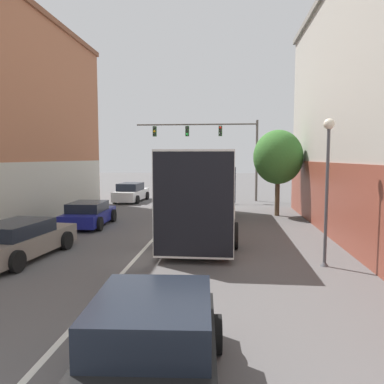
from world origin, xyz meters
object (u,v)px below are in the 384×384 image
at_px(parked_car_left_far, 20,240).
at_px(street_tree_near, 278,157).
at_px(parked_car_left_mid, 89,214).
at_px(hatchback_foreground, 151,350).
at_px(street_lamp, 327,179).
at_px(bus, 205,186).
at_px(parked_car_left_near, 131,193).
at_px(traffic_signal_gantry, 215,140).

relative_size(parked_car_left_far, street_tree_near, 0.95).
bearing_deg(parked_car_left_mid, hatchback_foreground, -158.24).
xyz_separation_m(parked_car_left_mid, parked_car_left_far, (-0.09, -6.10, 0.03)).
xyz_separation_m(street_lamp, street_tree_near, (-0.15, 10.31, 0.66)).
bearing_deg(parked_car_left_mid, bus, -93.97).
bearing_deg(bus, parked_car_left_near, 31.17).
height_order(parked_car_left_mid, parked_car_left_far, parked_car_left_far).
bearing_deg(street_lamp, hatchback_foreground, -121.31).
relative_size(parked_car_left_mid, street_lamp, 0.88).
bearing_deg(parked_car_left_near, hatchback_foreground, -162.42).
relative_size(hatchback_foreground, street_lamp, 0.90).
distance_m(parked_car_left_far, street_tree_near, 14.62).
height_order(hatchback_foreground, street_tree_near, street_tree_near).
bearing_deg(street_tree_near, street_lamp, -89.16).
relative_size(traffic_signal_gantry, street_tree_near, 1.91).
relative_size(parked_car_left_far, street_lamp, 1.04).
distance_m(bus, street_tree_near, 6.12).
relative_size(parked_car_left_near, traffic_signal_gantry, 0.49).
xyz_separation_m(hatchback_foreground, parked_car_left_mid, (-5.80, 12.82, -0.06)).
bearing_deg(hatchback_foreground, parked_car_left_far, 37.76).
xyz_separation_m(bus, hatchback_foreground, (-0.02, -12.68, -1.40)).
relative_size(bus, parked_car_left_near, 2.65).
xyz_separation_m(hatchback_foreground, traffic_signal_gantry, (0.06, 24.53, 4.09)).
xyz_separation_m(bus, parked_car_left_far, (-5.91, -5.96, -1.43)).
distance_m(bus, traffic_signal_gantry, 12.15).
xyz_separation_m(hatchback_foreground, street_tree_near, (3.99, 17.13, 2.77)).
bearing_deg(street_lamp, parked_car_left_mid, 148.84).
distance_m(bus, street_lamp, 7.21).
bearing_deg(traffic_signal_gantry, parked_car_left_far, -108.48).
bearing_deg(parked_car_left_far, traffic_signal_gantry, -13.10).
distance_m(parked_car_left_near, parked_car_left_far, 16.58).
xyz_separation_m(parked_car_left_near, street_lamp, (10.52, -16.48, 2.07)).
distance_m(bus, parked_car_left_near, 12.47).
height_order(hatchback_foreground, street_lamp, street_lamp).
bearing_deg(parked_car_left_mid, street_lamp, -123.73).
relative_size(parked_car_left_near, street_lamp, 1.03).
bearing_deg(traffic_signal_gantry, parked_car_left_mid, -116.60).
bearing_deg(parked_car_left_mid, street_tree_near, -68.84).
distance_m(bus, parked_car_left_far, 8.51).
distance_m(street_lamp, street_tree_near, 10.34).
bearing_deg(street_tree_near, traffic_signal_gantry, 117.96).
xyz_separation_m(bus, street_tree_near, (3.97, 4.45, 1.37)).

